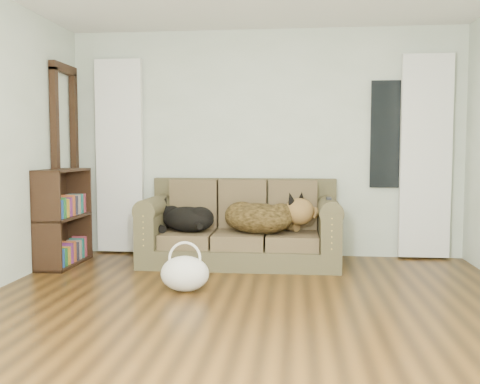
# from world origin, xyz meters

# --- Properties ---
(floor) EXTENTS (5.00, 5.00, 0.00)m
(floor) POSITION_xyz_m (0.00, 0.00, 0.00)
(floor) COLOR #301E0C
(floor) RESTS_ON ground
(wall_back) EXTENTS (4.50, 0.04, 2.60)m
(wall_back) POSITION_xyz_m (0.00, 2.50, 1.30)
(wall_back) COLOR beige
(wall_back) RESTS_ON ground
(curtain_left) EXTENTS (0.55, 0.08, 2.25)m
(curtain_left) POSITION_xyz_m (-1.70, 2.42, 1.15)
(curtain_left) COLOR white
(curtain_left) RESTS_ON ground
(curtain_right) EXTENTS (0.55, 0.08, 2.25)m
(curtain_right) POSITION_xyz_m (1.80, 2.42, 1.15)
(curtain_right) COLOR white
(curtain_right) RESTS_ON ground
(window_pane) EXTENTS (0.50, 0.03, 1.20)m
(window_pane) POSITION_xyz_m (1.45, 2.47, 1.40)
(window_pane) COLOR black
(window_pane) RESTS_ON wall_back
(door_casing) EXTENTS (0.07, 0.60, 2.10)m
(door_casing) POSITION_xyz_m (-2.20, 2.05, 1.05)
(door_casing) COLOR black
(door_casing) RESTS_ON ground
(sofa) EXTENTS (2.09, 0.90, 0.85)m
(sofa) POSITION_xyz_m (-0.22, 1.97, 0.45)
(sofa) COLOR #464229
(sofa) RESTS_ON floor
(dog_black_lab) EXTENTS (0.79, 0.74, 0.28)m
(dog_black_lab) POSITION_xyz_m (-0.83, 1.94, 0.48)
(dog_black_lab) COLOR black
(dog_black_lab) RESTS_ON sofa
(dog_shepherd) EXTENTS (0.96, 0.84, 0.35)m
(dog_shepherd) POSITION_xyz_m (0.03, 1.88, 0.49)
(dog_shepherd) COLOR black
(dog_shepherd) RESTS_ON sofa
(tv_remote) EXTENTS (0.05, 0.18, 0.02)m
(tv_remote) POSITION_xyz_m (0.70, 1.82, 0.73)
(tv_remote) COLOR black
(tv_remote) RESTS_ON sofa
(tote_bag) EXTENTS (0.52, 0.47, 0.31)m
(tote_bag) POSITION_xyz_m (-0.59, 0.78, 0.16)
(tote_bag) COLOR silver
(tote_bag) RESTS_ON floor
(bookshelf) EXTENTS (0.31, 0.82, 1.02)m
(bookshelf) POSITION_xyz_m (-2.09, 1.71, 0.50)
(bookshelf) COLOR black
(bookshelf) RESTS_ON floor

